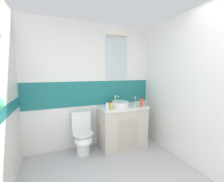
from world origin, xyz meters
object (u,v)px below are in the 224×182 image
object	(u,v)px
shampoo_bottle_tall	(141,102)
deodorant_spray_can	(111,106)
toothbrush_cup	(135,104)
toilet	(82,134)
soap_dispenser	(107,106)
sink_basin	(119,104)

from	to	relation	value
shampoo_bottle_tall	deodorant_spray_can	distance (m)	0.64
toothbrush_cup	deodorant_spray_can	size ratio (longest dim) A/B	1.35
toilet	shampoo_bottle_tall	world-z (taller)	shampoo_bottle_tall
soap_dispenser	shampoo_bottle_tall	distance (m)	0.72
sink_basin	soap_dispenser	world-z (taller)	sink_basin
toothbrush_cup	shampoo_bottle_tall	size ratio (longest dim) A/B	1.09
sink_basin	shampoo_bottle_tall	world-z (taller)	sink_basin
toilet	deodorant_spray_can	size ratio (longest dim) A/B	5.21
toilet	toothbrush_cup	size ratio (longest dim) A/B	3.86
shampoo_bottle_tall	deodorant_spray_can	xyz separation A→B (m)	(-0.64, 0.01, -0.02)
soap_dispenser	deodorant_spray_can	world-z (taller)	soap_dispenser
sink_basin	soap_dispenser	xyz separation A→B (m)	(-0.32, -0.17, 0.02)
toilet	shampoo_bottle_tall	size ratio (longest dim) A/B	4.21
toilet	deodorant_spray_can	bearing A→B (deg)	-24.09
shampoo_bottle_tall	soap_dispenser	bearing A→B (deg)	179.48
toilet	toothbrush_cup	distance (m)	1.17
sink_basin	deodorant_spray_can	xyz separation A→B (m)	(-0.24, -0.16, 0.02)
soap_dispenser	deodorant_spray_can	distance (m)	0.08
sink_basin	deodorant_spray_can	size ratio (longest dim) A/B	2.69
sink_basin	toothbrush_cup	world-z (taller)	toothbrush_cup
toothbrush_cup	soap_dispenser	size ratio (longest dim) A/B	1.17
toilet	sink_basin	bearing A→B (deg)	-4.83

